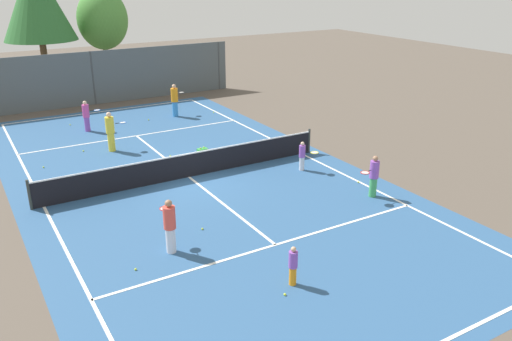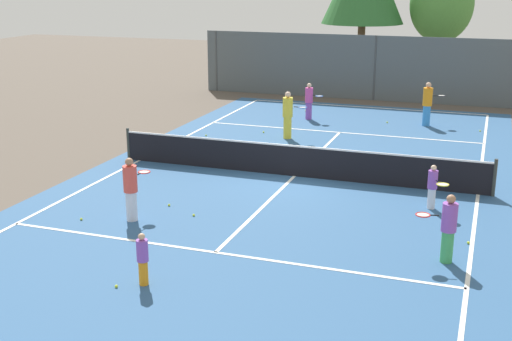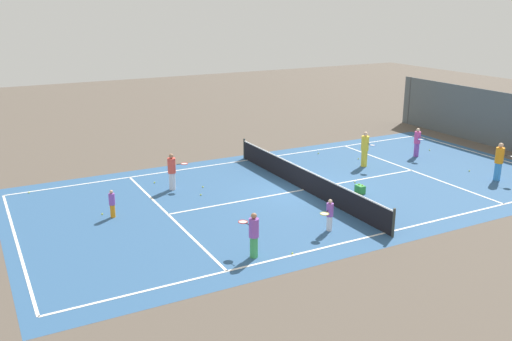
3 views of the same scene
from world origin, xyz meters
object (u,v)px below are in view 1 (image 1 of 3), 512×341
Objects in this scene: player_5 at (170,225)px; ball_crate at (203,152)px; tennis_ball_0 at (70,125)px; tennis_ball_9 at (358,182)px; player_0 at (111,131)px; tennis_ball_3 at (43,167)px; player_2 at (86,116)px; player_3 at (374,176)px; tennis_ball_11 at (148,120)px; player_1 at (303,156)px; player_6 at (175,100)px; tennis_ball_1 at (170,156)px; player_4 at (293,265)px; tennis_ball_6 at (285,294)px; tennis_ball_8 at (214,112)px; tennis_ball_4 at (168,230)px; tennis_ball_2 at (83,151)px; tennis_ball_7 at (202,229)px; tennis_ball_5 at (136,269)px.

ball_crate is (4.38, 7.13, -0.68)m from player_5.
tennis_ball_0 and tennis_ball_9 have the same top height.
player_0 reaches higher than tennis_ball_3.
player_2 reaches higher than player_3.
tennis_ball_11 is at bearing 72.73° from player_5.
ball_crate is at bearing 127.57° from player_1.
tennis_ball_1 is at bearing -114.57° from player_6.
player_0 is at bearing 12.67° from tennis_ball_3.
tennis_ball_11 is (2.25, 17.22, -0.54)m from player_4.
tennis_ball_1 is at bearing 82.53° from tennis_ball_6.
tennis_ball_0 is 7.86m from tennis_ball_8.
tennis_ball_0 is 1.00× the size of tennis_ball_4.
player_3 is 1.53m from tennis_ball_9.
player_2 is 23.92× the size of tennis_ball_8.
tennis_ball_2 is 1.00× the size of tennis_ball_6.
tennis_ball_4 is 1.10m from tennis_ball_7.
tennis_ball_7 is at bearing -102.71° from tennis_ball_11.
tennis_ball_7 is at bearing -117.81° from tennis_ball_8.
tennis_ball_3 is (-2.96, -4.42, -0.78)m from player_2.
tennis_ball_2 is 9.80m from tennis_ball_7.
tennis_ball_8 is at bearing 70.27° from player_4.
tennis_ball_8 is 1.00× the size of tennis_ball_9.
player_3 is 14.14m from player_6.
tennis_ball_5 is 16.89m from tennis_ball_8.
tennis_ball_0 is 18.77m from tennis_ball_6.
tennis_ball_4 is at bearing -73.42° from tennis_ball_3.
player_3 reaches higher than ball_crate.
tennis_ball_5 is (-1.68, -15.64, 0.00)m from tennis_ball_0.
ball_crate is at bearing -102.90° from player_6.
player_6 is at bearing 77.10° from ball_crate.
tennis_ball_7 is at bearing -88.68° from player_0.
tennis_ball_1 is 1.00× the size of tennis_ball_4.
player_6 is at bearing 169.16° from tennis_ball_8.
player_3 is at bearing -9.92° from tennis_ball_4.
player_5 is at bearing -91.63° from tennis_ball_0.
player_3 is 23.72× the size of tennis_ball_11.
player_3 is 7.17m from tennis_ball_6.
player_5 is at bearing -94.18° from player_2.
tennis_ball_2 is (-1.01, -3.15, -0.78)m from player_2.
tennis_ball_7 is (-3.01, -6.34, -0.15)m from ball_crate.
tennis_ball_3 is at bearing 94.24° from tennis_ball_5.
tennis_ball_0 is at bearing 83.88° from tennis_ball_5.
tennis_ball_6 and tennis_ball_7 have the same top height.
player_4 reaches higher than tennis_ball_1.
tennis_ball_0 and tennis_ball_5 have the same top height.
tennis_ball_0 is 6.43m from tennis_ball_3.
player_4 is at bearing -69.47° from tennis_ball_4.
player_1 reaches higher than tennis_ball_0.
tennis_ball_6 is 1.00× the size of tennis_ball_7.
tennis_ball_5 is (-1.23, -10.94, 0.00)m from tennis_ball_2.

